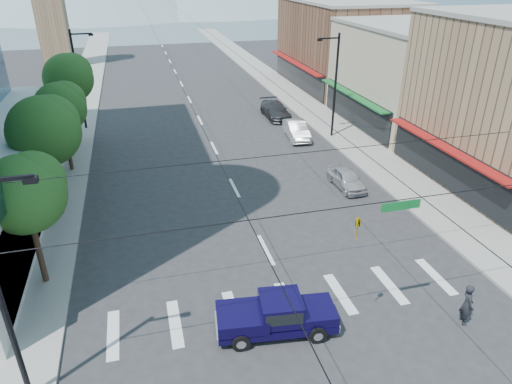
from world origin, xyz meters
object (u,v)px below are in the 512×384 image
pickup_truck (276,314)px  parked_car_mid (296,130)px  pedestrian (467,304)px  parked_car_near (346,179)px  parked_car_far (275,110)px

pickup_truck → parked_car_mid: size_ratio=1.14×
pedestrian → parked_car_mid: size_ratio=0.42×
pickup_truck → pedestrian: bearing=-4.1°
parked_car_near → pedestrian: bearing=-94.7°
parked_car_near → parked_car_far: bearing=88.7°
parked_car_mid → pickup_truck: bearing=-106.1°
pedestrian → parked_car_near: (0.81, 13.72, -0.32)m
pedestrian → parked_car_mid: (0.82, 24.20, -0.22)m
pedestrian → parked_car_near: 13.75m
pickup_truck → parked_car_far: pickup_truck is taller
pedestrian → parked_car_mid: 24.21m
pickup_truck → parked_car_near: size_ratio=1.35×
pedestrian → parked_car_far: 30.55m
parked_car_near → parked_car_mid: (0.01, 10.47, 0.10)m
pedestrian → pickup_truck: bearing=95.7°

